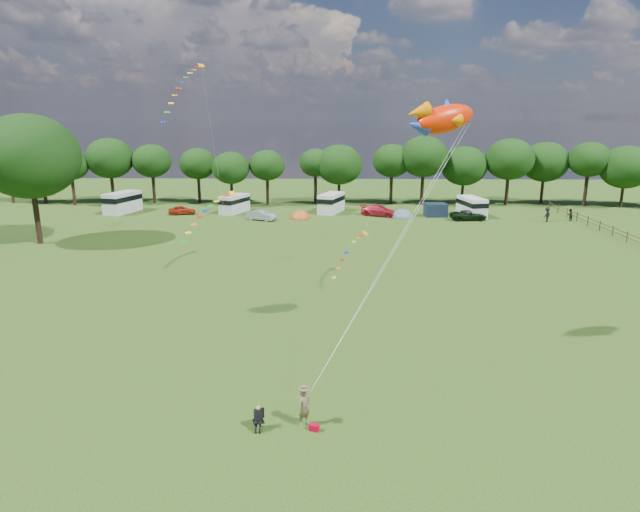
{
  "coord_description": "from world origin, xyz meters",
  "views": [
    {
      "loc": [
        0.86,
        -26.04,
        12.83
      ],
      "look_at": [
        0.0,
        8.0,
        4.0
      ],
      "focal_mm": 30.0,
      "sensor_mm": 36.0,
      "label": 1
    }
  ],
  "objects_px": {
    "tent_orange": "(300,218)",
    "walker_b": "(547,215)",
    "campervan_a": "(122,202)",
    "tent_greyblue": "(402,217)",
    "car_d": "(469,215)",
    "car_a": "(182,210)",
    "campervan_b": "(234,203)",
    "walker_a": "(570,215)",
    "car_b": "(261,215)",
    "fish_kite": "(440,119)",
    "campervan_c": "(331,202)",
    "big_tree": "(29,157)",
    "car_c": "(379,211)",
    "kite_flyer": "(304,407)",
    "camp_chair": "(258,415)",
    "campervan_d": "(472,206)"
  },
  "relations": [
    {
      "from": "tent_orange",
      "to": "campervan_d",
      "type": "bearing_deg",
      "value": 5.28
    },
    {
      "from": "tent_greyblue",
      "to": "walker_b",
      "type": "distance_m",
      "value": 18.16
    },
    {
      "from": "car_b",
      "to": "campervan_d",
      "type": "bearing_deg",
      "value": -60.25
    },
    {
      "from": "campervan_c",
      "to": "big_tree",
      "type": "bearing_deg",
      "value": 142.19
    },
    {
      "from": "car_b",
      "to": "tent_greyblue",
      "type": "distance_m",
      "value": 18.59
    },
    {
      "from": "tent_greyblue",
      "to": "walker_a",
      "type": "height_order",
      "value": "walker_a"
    },
    {
      "from": "car_c",
      "to": "big_tree",
      "type": "bearing_deg",
      "value": 138.63
    },
    {
      "from": "kite_flyer",
      "to": "fish_kite",
      "type": "bearing_deg",
      "value": 6.04
    },
    {
      "from": "campervan_d",
      "to": "walker_a",
      "type": "height_order",
      "value": "campervan_d"
    },
    {
      "from": "car_a",
      "to": "campervan_a",
      "type": "height_order",
      "value": "campervan_a"
    },
    {
      "from": "car_b",
      "to": "fish_kite",
      "type": "height_order",
      "value": "fish_kite"
    },
    {
      "from": "campervan_a",
      "to": "camp_chair",
      "type": "height_order",
      "value": "campervan_a"
    },
    {
      "from": "car_d",
      "to": "walker_b",
      "type": "relative_size",
      "value": 2.51
    },
    {
      "from": "car_a",
      "to": "kite_flyer",
      "type": "xyz_separation_m",
      "value": [
        19.5,
        -51.14,
        0.24
      ]
    },
    {
      "from": "campervan_a",
      "to": "campervan_d",
      "type": "bearing_deg",
      "value": -76.86
    },
    {
      "from": "car_a",
      "to": "car_b",
      "type": "xyz_separation_m",
      "value": [
        11.38,
        -3.89,
        0.03
      ]
    },
    {
      "from": "tent_orange",
      "to": "fish_kite",
      "type": "bearing_deg",
      "value": -76.51
    },
    {
      "from": "campervan_a",
      "to": "kite_flyer",
      "type": "xyz_separation_m",
      "value": [
        28.14,
        -52.55,
        -0.67
      ]
    },
    {
      "from": "tent_orange",
      "to": "walker_b",
      "type": "bearing_deg",
      "value": -2.67
    },
    {
      "from": "car_d",
      "to": "campervan_a",
      "type": "height_order",
      "value": "campervan_a"
    },
    {
      "from": "campervan_c",
      "to": "tent_orange",
      "type": "xyz_separation_m",
      "value": [
        -4.05,
        -4.88,
        -1.4
      ]
    },
    {
      "from": "walker_b",
      "to": "walker_a",
      "type": "bearing_deg",
      "value": 151.88
    },
    {
      "from": "big_tree",
      "to": "walker_a",
      "type": "xyz_separation_m",
      "value": [
        61.11,
        14.14,
        -8.21
      ]
    },
    {
      "from": "car_a",
      "to": "campervan_b",
      "type": "height_order",
      "value": "campervan_b"
    },
    {
      "from": "campervan_a",
      "to": "kite_flyer",
      "type": "relative_size",
      "value": 3.65
    },
    {
      "from": "car_c",
      "to": "campervan_a",
      "type": "distance_m",
      "value": 35.55
    },
    {
      "from": "tent_greyblue",
      "to": "car_d",
      "type": "bearing_deg",
      "value": -11.13
    },
    {
      "from": "car_d",
      "to": "walker_b",
      "type": "xyz_separation_m",
      "value": [
        9.63,
        -0.88,
        0.29
      ]
    },
    {
      "from": "campervan_a",
      "to": "walker_a",
      "type": "xyz_separation_m",
      "value": [
        59.58,
        -4.79,
        -0.72
      ]
    },
    {
      "from": "walker_a",
      "to": "big_tree",
      "type": "bearing_deg",
      "value": -17.21
    },
    {
      "from": "campervan_c",
      "to": "walker_a",
      "type": "bearing_deg",
      "value": -81.33
    },
    {
      "from": "big_tree",
      "to": "fish_kite",
      "type": "bearing_deg",
      "value": -35.36
    },
    {
      "from": "car_d",
      "to": "tent_greyblue",
      "type": "distance_m",
      "value": 8.51
    },
    {
      "from": "campervan_a",
      "to": "tent_orange",
      "type": "relative_size",
      "value": 2.11
    },
    {
      "from": "campervan_b",
      "to": "kite_flyer",
      "type": "xyz_separation_m",
      "value": [
        12.58,
        -52.91,
        -0.46
      ]
    },
    {
      "from": "car_a",
      "to": "walker_b",
      "type": "xyz_separation_m",
      "value": [
        47.78,
        -4.04,
        0.32
      ]
    },
    {
      "from": "campervan_b",
      "to": "kite_flyer",
      "type": "distance_m",
      "value": 54.38
    },
    {
      "from": "car_b",
      "to": "car_d",
      "type": "relative_size",
      "value": 0.78
    },
    {
      "from": "big_tree",
      "to": "kite_flyer",
      "type": "distance_m",
      "value": 45.58
    },
    {
      "from": "campervan_b",
      "to": "tent_orange",
      "type": "relative_size",
      "value": 1.83
    },
    {
      "from": "car_d",
      "to": "campervan_d",
      "type": "bearing_deg",
      "value": -24.38
    },
    {
      "from": "campervan_a",
      "to": "tent_orange",
      "type": "xyz_separation_m",
      "value": [
        24.98,
        -3.98,
        -1.51
      ]
    },
    {
      "from": "car_a",
      "to": "car_b",
      "type": "bearing_deg",
      "value": -121.64
    },
    {
      "from": "campervan_c",
      "to": "walker_a",
      "type": "xyz_separation_m",
      "value": [
        30.56,
        -5.69,
        -0.61
      ]
    },
    {
      "from": "tent_greyblue",
      "to": "walker_a",
      "type": "distance_m",
      "value": 21.22
    },
    {
      "from": "car_a",
      "to": "car_d",
      "type": "height_order",
      "value": "car_d"
    },
    {
      "from": "car_d",
      "to": "campervan_c",
      "type": "height_order",
      "value": "campervan_c"
    },
    {
      "from": "car_a",
      "to": "car_c",
      "type": "height_order",
      "value": "car_c"
    },
    {
      "from": "car_b",
      "to": "walker_a",
      "type": "distance_m",
      "value": 39.56
    },
    {
      "from": "fish_kite",
      "to": "big_tree",
      "type": "bearing_deg",
      "value": 123.94
    }
  ]
}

